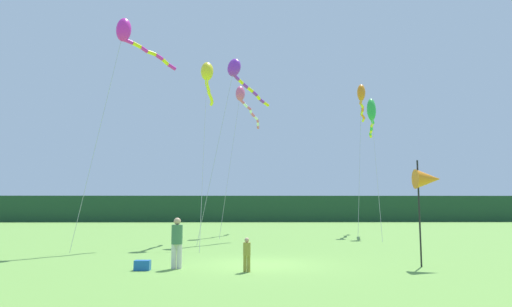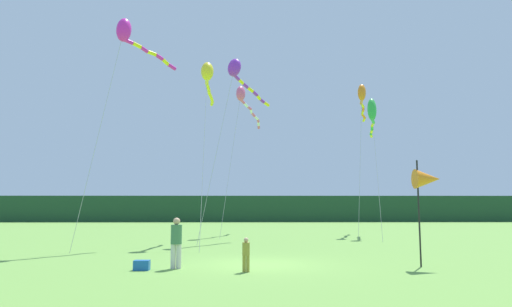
# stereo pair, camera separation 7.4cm
# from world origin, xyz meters

# --- Properties ---
(ground_plane) EXTENTS (120.00, 120.00, 0.00)m
(ground_plane) POSITION_xyz_m (0.00, 0.00, 0.00)
(ground_plane) COLOR #6B9E42
(distant_treeline) EXTENTS (108.00, 3.46, 3.44)m
(distant_treeline) POSITION_xyz_m (0.00, 45.00, 1.72)
(distant_treeline) COLOR #1E4228
(distant_treeline) RESTS_ON ground
(person_adult) EXTENTS (0.37, 0.37, 1.70)m
(person_adult) POSITION_xyz_m (-2.80, -1.10, 0.95)
(person_adult) COLOR silver
(person_adult) RESTS_ON ground
(person_child) EXTENTS (0.24, 0.24, 1.09)m
(person_child) POSITION_xyz_m (-0.43, -1.91, 0.61)
(person_child) COLOR olive
(person_child) RESTS_ON ground
(cooler_box) EXTENTS (0.51, 0.32, 0.32)m
(cooler_box) POSITION_xyz_m (-3.86, -1.44, 0.16)
(cooler_box) COLOR #1959B2
(cooler_box) RESTS_ON ground
(banner_flag_pole) EXTENTS (0.90, 0.70, 3.72)m
(banner_flag_pole) POSITION_xyz_m (5.96, -0.77, 3.01)
(banner_flag_pole) COLOR black
(banner_flag_pole) RESTS_ON ground
(kite_magenta) EXTENTS (3.85, 4.93, 11.92)m
(kite_magenta) POSITION_xyz_m (-6.70, 6.35, 11.06)
(kite_magenta) COLOR #B2B2B2
(kite_magenta) RESTS_ON ground
(kite_purple) EXTENTS (4.18, 6.36, 11.29)m
(kite_purple) POSITION_xyz_m (-1.07, 10.94, 10.40)
(kite_purple) COLOR #B2B2B2
(kite_purple) RESTS_ON ground
(kite_green) EXTENTS (1.85, 8.21, 9.93)m
(kite_green) POSITION_xyz_m (8.50, 15.28, 8.79)
(kite_green) COLOR #B2B2B2
(kite_green) RESTS_ON ground
(kite_yellow) EXTENTS (0.77, 8.09, 10.54)m
(kite_yellow) POSITION_xyz_m (-2.80, 9.21, 9.70)
(kite_yellow) COLOR #B2B2B2
(kite_yellow) RESTS_ON ground
(kite_orange) EXTENTS (2.94, 8.96, 11.53)m
(kite_orange) POSITION_xyz_m (8.41, 17.62, 10.52)
(kite_orange) COLOR #B2B2B2
(kite_orange) RESTS_ON ground
(kite_rainbow) EXTENTS (2.78, 9.09, 11.20)m
(kite_rainbow) POSITION_xyz_m (-0.80, 17.17, 10.24)
(kite_rainbow) COLOR #B2B2B2
(kite_rainbow) RESTS_ON ground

